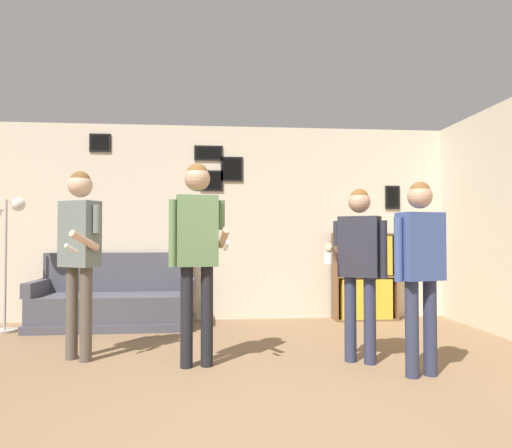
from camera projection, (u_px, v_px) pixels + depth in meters
ground_plane at (246, 445)px, 2.53m from camera, size 20.00×20.00×0.00m
wall_back at (228, 222)px, 6.40m from camera, size 8.59×0.08×2.70m
couch at (115, 303)px, 5.83m from camera, size 2.00×0.80×0.94m
bookshelf at (364, 277)px, 6.32m from camera, size 0.86×0.30×1.20m
floor_lamp at (6, 236)px, 5.53m from camera, size 0.45×0.28×1.63m
person_player_foreground_left at (79, 242)px, 4.28m from camera, size 0.44×0.61×1.77m
person_player_foreground_center at (197, 239)px, 4.06m from camera, size 0.54×0.46×1.81m
person_watcher_holding_cup at (359, 256)px, 4.19m from camera, size 0.58×0.36×1.60m
person_spectator_near_bookshelf at (420, 257)px, 3.79m from camera, size 0.49×0.28×1.61m
drinking_cup at (358, 230)px, 6.33m from camera, size 0.08×0.08×0.09m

